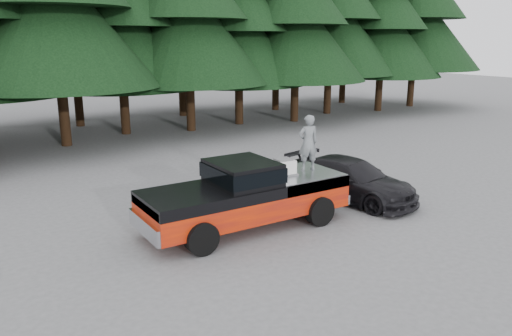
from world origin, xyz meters
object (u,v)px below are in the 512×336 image
man_on_bed (308,143)px  air_compressor (283,168)px  pickup_truck (246,205)px  parked_car (351,180)px

man_on_bed → air_compressor: bearing=18.1°
man_on_bed → pickup_truck: bearing=16.3°
air_compressor → man_on_bed: man_on_bed is taller
air_compressor → pickup_truck: bearing=-176.8°
pickup_truck → air_compressor: size_ratio=9.88×
pickup_truck → parked_car: pickup_truck is taller
man_on_bed → parked_car: 2.53m
pickup_truck → air_compressor: 1.54m
air_compressor → man_on_bed: size_ratio=0.37×
air_compressor → man_on_bed: bearing=6.3°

